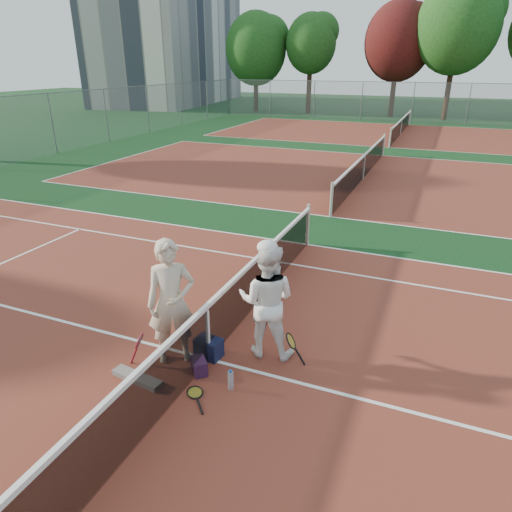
% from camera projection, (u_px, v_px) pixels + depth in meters
% --- Properties ---
extents(ground, '(130.00, 130.00, 0.00)m').
position_uv_depth(ground, '(209.00, 360.00, 7.40)').
color(ground, black).
rests_on(ground, ground).
extents(court_main, '(23.77, 10.97, 0.01)m').
position_uv_depth(court_main, '(209.00, 359.00, 7.39)').
color(court_main, maroon).
rests_on(court_main, ground).
extents(court_far_a, '(23.77, 10.97, 0.01)m').
position_uv_depth(court_far_a, '(363.00, 179.00, 18.86)').
color(court_far_a, maroon).
rests_on(court_far_a, ground).
extents(court_far_b, '(23.77, 10.97, 0.01)m').
position_uv_depth(court_far_b, '(400.00, 134.00, 30.32)').
color(court_far_b, maroon).
rests_on(court_far_b, ground).
extents(net_main, '(0.10, 10.98, 1.02)m').
position_uv_depth(net_main, '(208.00, 333.00, 7.20)').
color(net_main, black).
rests_on(net_main, ground).
extents(net_far_a, '(0.10, 10.98, 1.02)m').
position_uv_depth(net_far_a, '(364.00, 166.00, 18.66)').
color(net_far_a, black).
rests_on(net_far_a, ground).
extents(net_far_b, '(0.10, 10.98, 1.02)m').
position_uv_depth(net_far_b, '(401.00, 127.00, 30.12)').
color(net_far_b, black).
rests_on(net_far_b, ground).
extents(fence_back, '(32.00, 0.06, 3.00)m').
position_uv_depth(fence_back, '(413.00, 103.00, 35.68)').
color(fence_back, slate).
rests_on(fence_back, ground).
extents(apartment_block, '(12.96, 23.18, 15.00)m').
position_uv_depth(apartment_block, '(171.00, 33.00, 51.71)').
color(apartment_block, beige).
rests_on(apartment_block, ground).
extents(player_a, '(0.90, 0.83, 2.06)m').
position_uv_depth(player_a, '(172.00, 302.00, 7.04)').
color(player_a, beige).
rests_on(player_a, ground).
extents(player_b, '(1.03, 0.86, 1.92)m').
position_uv_depth(player_b, '(267.00, 301.00, 7.23)').
color(player_b, white).
rests_on(player_b, ground).
extents(racket_red, '(0.32, 0.33, 0.57)m').
position_uv_depth(racket_red, '(140.00, 349.00, 7.17)').
color(racket_red, maroon).
rests_on(racket_red, ground).
extents(racket_black_held, '(0.36, 0.31, 0.53)m').
position_uv_depth(racket_black_held, '(291.00, 349.00, 7.21)').
color(racket_black_held, black).
rests_on(racket_black_held, ground).
extents(racket_spare, '(0.60, 0.63, 0.03)m').
position_uv_depth(racket_spare, '(195.00, 392.00, 6.64)').
color(racket_spare, black).
rests_on(racket_spare, ground).
extents(sports_bag_navy, '(0.45, 0.33, 0.33)m').
position_uv_depth(sports_bag_navy, '(209.00, 348.00, 7.42)').
color(sports_bag_navy, black).
rests_on(sports_bag_navy, ground).
extents(sports_bag_purple, '(0.36, 0.36, 0.24)m').
position_uv_depth(sports_bag_purple, '(199.00, 366.00, 7.04)').
color(sports_bag_purple, '#29102C').
rests_on(sports_bag_purple, ground).
extents(net_cover_canvas, '(0.88, 0.30, 0.09)m').
position_uv_depth(net_cover_canvas, '(137.00, 378.00, 6.89)').
color(net_cover_canvas, slate).
rests_on(net_cover_canvas, ground).
extents(water_bottle, '(0.09, 0.09, 0.30)m').
position_uv_depth(water_bottle, '(231.00, 381.00, 6.67)').
color(water_bottle, '#ACC8DA').
rests_on(water_bottle, ground).
extents(tree_back_0, '(5.63, 5.63, 8.79)m').
position_uv_depth(tree_back_0, '(256.00, 49.00, 42.22)').
color(tree_back_0, '#382314').
rests_on(tree_back_0, ground).
extents(tree_back_1, '(4.48, 4.48, 8.53)m').
position_uv_depth(tree_back_1, '(311.00, 44.00, 40.68)').
color(tree_back_1, '#382314').
rests_on(tree_back_1, ground).
extents(tree_back_maroon, '(5.59, 5.59, 9.23)m').
position_uv_depth(tree_back_maroon, '(398.00, 42.00, 37.97)').
color(tree_back_maroon, '#382314').
rests_on(tree_back_maroon, ground).
extents(tree_back_3, '(6.33, 6.33, 10.68)m').
position_uv_depth(tree_back_3, '(458.00, 26.00, 35.21)').
color(tree_back_3, '#382314').
rests_on(tree_back_3, ground).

